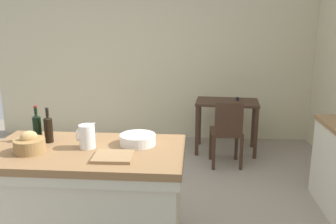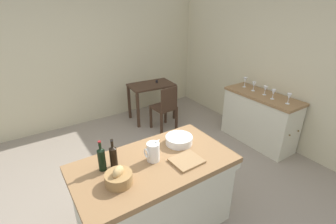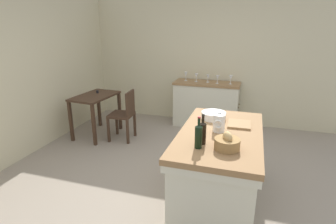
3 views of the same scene
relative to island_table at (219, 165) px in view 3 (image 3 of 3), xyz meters
The scene contains 18 objects.
ground_plane 0.73m from the island_table, 68.14° to the left, with size 6.76×6.76×0.00m, color gray.
wall_back 3.22m from the island_table, 86.24° to the left, with size 5.32×0.12×2.60m, color beige.
wall_right 2.97m from the island_table, 10.29° to the left, with size 0.12×5.20×2.60m, color beige.
island_table is the anchor object (origin of this frame).
side_cabinet 2.53m from the island_table, 13.05° to the left, with size 0.52×1.31×0.91m.
writing_desk 2.79m from the island_table, 60.83° to the left, with size 0.94×0.63×0.82m.
wooden_chair 2.26m from the island_table, 54.38° to the left, with size 0.43×0.43×0.91m.
pitcher 0.51m from the island_table, 73.78° to the left, with size 0.17×0.13×0.24m.
wash_bowl 0.63m from the island_table, 19.12° to the left, with size 0.30×0.30×0.09m, color white.
bread_basket 0.64m from the island_table, 165.79° to the right, with size 0.24×0.24×0.18m.
cutting_board 0.53m from the island_table, 33.42° to the right, with size 0.30×0.26×0.02m, color #99754C.
wine_bottle_dark 0.66m from the island_table, 158.61° to the left, with size 0.07×0.07×0.31m.
wine_bottle_amber 0.73m from the island_table, 161.10° to the left, with size 0.07×0.07×0.32m.
wine_glass_far_left 2.50m from the island_table, ahead, with size 0.07×0.07×0.17m.
wine_glass_left 2.50m from the island_table, ahead, with size 0.07×0.07×0.16m.
wine_glass_middle 2.59m from the island_table, 12.72° to the left, with size 0.07×0.07×0.15m.
wine_glass_right 2.65m from the island_table, 17.75° to the left, with size 0.07×0.07×0.16m.
wine_glass_far_right 2.76m from the island_table, 22.03° to the left, with size 0.07×0.07×0.18m.
Camera 3 is at (-3.04, -0.78, 2.03)m, focal length 29.12 mm.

